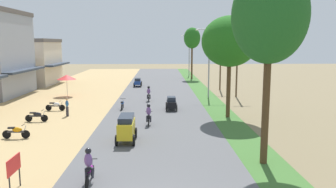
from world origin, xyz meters
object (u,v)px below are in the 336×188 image
(median_tree_nearest, at_px, (270,16))
(motorbike_ahead_third, at_px, (122,104))
(motorbike_ahead_fourth, at_px, (149,94))
(street_signboard, at_px, (14,167))
(streetlamp_near, at_px, (209,58))
(median_tree_second, at_px, (230,42))
(motorbike_foreground_rider, at_px, (89,166))
(utility_pole_far, at_px, (237,54))
(median_tree_third, at_px, (192,38))
(pedestrian_on_shoulder, at_px, (67,106))
(streetlamp_mid, at_px, (189,52))
(motorbike_ahead_second, at_px, (149,115))
(car_hatchback_black, at_px, (171,103))
(parked_motorbike_third, at_px, (37,116))
(parked_motorbike_fourth, at_px, (56,105))
(parked_motorbike_second, at_px, (16,131))
(car_van_yellow, at_px, (126,127))
(car_sedan_blue, at_px, (138,82))
(vendor_umbrella, at_px, (67,77))
(utility_pole_near, at_px, (221,54))

(median_tree_nearest, height_order, motorbike_ahead_third, median_tree_nearest)
(motorbike_ahead_fourth, bearing_deg, street_signboard, -102.77)
(streetlamp_near, bearing_deg, median_tree_second, -89.06)
(streetlamp_near, bearing_deg, motorbike_foreground_rider, -110.28)
(median_tree_second, bearing_deg, utility_pole_far, 73.74)
(street_signboard, bearing_deg, median_tree_third, 75.21)
(pedestrian_on_shoulder, height_order, median_tree_second, median_tree_second)
(streetlamp_mid, height_order, motorbike_ahead_second, streetlamp_mid)
(median_tree_third, relative_size, car_hatchback_black, 4.42)
(median_tree_nearest, height_order, streetlamp_mid, median_tree_nearest)
(median_tree_second, bearing_deg, car_hatchback_black, 146.49)
(motorbike_ahead_fourth, bearing_deg, car_hatchback_black, -64.53)
(parked_motorbike_third, height_order, median_tree_third, median_tree_third)
(parked_motorbike_fourth, distance_m, median_tree_nearest, 21.83)
(parked_motorbike_fourth, bearing_deg, utility_pole_far, 23.04)
(parked_motorbike_second, height_order, median_tree_third, median_tree_third)
(parked_motorbike_third, height_order, car_van_yellow, car_van_yellow)
(parked_motorbike_fourth, relative_size, car_van_yellow, 0.75)
(pedestrian_on_shoulder, bearing_deg, streetlamp_near, 35.42)
(median_tree_nearest, relative_size, streetlamp_mid, 1.28)
(car_van_yellow, relative_size, motorbike_ahead_fourth, 1.34)
(car_van_yellow, relative_size, car_sedan_blue, 1.07)
(vendor_umbrella, height_order, median_tree_second, median_tree_second)
(pedestrian_on_shoulder, bearing_deg, median_tree_nearest, -41.22)
(motorbike_ahead_second, bearing_deg, streetlamp_near, 63.64)
(parked_motorbike_fourth, xyz_separation_m, car_hatchback_black, (10.76, 0.06, 0.19))
(vendor_umbrella, xyz_separation_m, car_sedan_blue, (7.78, 8.59, -1.57))
(utility_pole_near, bearing_deg, car_van_yellow, -113.14)
(vendor_umbrella, xyz_separation_m, utility_pole_near, (19.06, 5.17, 2.54))
(streetlamp_mid, relative_size, car_sedan_blue, 3.44)
(pedestrian_on_shoulder, distance_m, motorbike_ahead_second, 7.87)
(streetlamp_near, bearing_deg, vendor_umbrella, 175.02)
(motorbike_ahead_fourth, bearing_deg, median_tree_second, -48.52)
(utility_pole_near, height_order, car_van_yellow, utility_pole_near)
(street_signboard, bearing_deg, car_van_yellow, 60.10)
(parked_motorbike_fourth, distance_m, car_hatchback_black, 10.76)
(vendor_umbrella, height_order, motorbike_foreground_rider, vendor_umbrella)
(median_tree_second, xyz_separation_m, streetlamp_near, (-0.17, 10.30, -1.79))
(motorbike_foreground_rider, distance_m, motorbike_ahead_fourth, 21.42)
(median_tree_third, relative_size, motorbike_ahead_third, 4.92)
(median_tree_third, distance_m, motorbike_ahead_fourth, 24.42)
(parked_motorbike_second, xyz_separation_m, median_tree_second, (15.22, 6.14, 5.84))
(parked_motorbike_second, relative_size, median_tree_second, 0.21)
(car_sedan_blue, bearing_deg, parked_motorbike_second, -103.35)
(motorbike_ahead_third, bearing_deg, motorbike_ahead_second, -66.81)
(motorbike_foreground_rider, bearing_deg, median_tree_nearest, 15.54)
(streetlamp_near, bearing_deg, median_tree_third, 90.01)
(median_tree_nearest, xyz_separation_m, car_hatchback_black, (-4.34, 14.17, -6.84))
(streetlamp_mid, xyz_separation_m, car_van_yellow, (-7.73, -43.03, -3.52))
(median_tree_nearest, distance_m, motorbike_ahead_fourth, 21.16)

